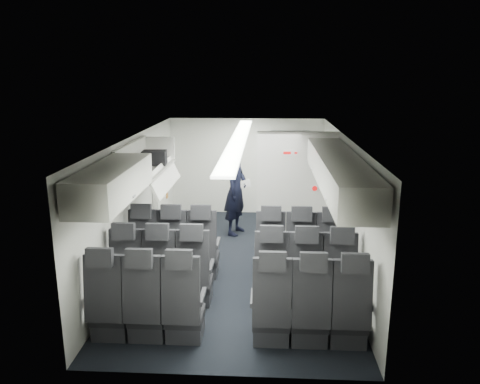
# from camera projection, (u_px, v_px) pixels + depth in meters

# --- Properties ---
(cabin_shell) EXTENTS (3.41, 6.01, 2.16)m
(cabin_shell) POSITION_uv_depth(u_px,v_px,m) (239.00, 200.00, 7.60)
(cabin_shell) COLOR black
(cabin_shell) RESTS_ON ground
(seat_row_front) EXTENTS (3.33, 0.56, 1.24)m
(seat_row_front) POSITION_uv_depth(u_px,v_px,m) (237.00, 253.00, 7.27)
(seat_row_front) COLOR black
(seat_row_front) RESTS_ON cabin_shell
(seat_row_mid) EXTENTS (3.33, 0.56, 1.24)m
(seat_row_mid) POSITION_uv_depth(u_px,v_px,m) (233.00, 278.00, 6.39)
(seat_row_mid) COLOR black
(seat_row_mid) RESTS_ON cabin_shell
(seat_row_rear) EXTENTS (3.33, 0.56, 1.24)m
(seat_row_rear) POSITION_uv_depth(u_px,v_px,m) (227.00, 311.00, 5.52)
(seat_row_rear) COLOR black
(seat_row_rear) RESTS_ON cabin_shell
(overhead_bin_left_rear) EXTENTS (0.53, 1.80, 0.40)m
(overhead_bin_left_rear) POSITION_uv_depth(u_px,v_px,m) (112.00, 183.00, 5.56)
(overhead_bin_left_rear) COLOR silver
(overhead_bin_left_rear) RESTS_ON cabin_shell
(overhead_bin_left_front_open) EXTENTS (0.64, 1.70, 0.72)m
(overhead_bin_left_front_open) POSITION_uv_depth(u_px,v_px,m) (145.00, 165.00, 7.28)
(overhead_bin_left_front_open) COLOR #9E9E93
(overhead_bin_left_front_open) RESTS_ON cabin_shell
(overhead_bin_right_rear) EXTENTS (0.53, 1.80, 0.40)m
(overhead_bin_right_rear) POSITION_uv_depth(u_px,v_px,m) (349.00, 186.00, 5.41)
(overhead_bin_right_rear) COLOR silver
(overhead_bin_right_rear) RESTS_ON cabin_shell
(overhead_bin_right_front) EXTENTS (0.53, 1.70, 0.40)m
(overhead_bin_right_front) POSITION_uv_depth(u_px,v_px,m) (330.00, 159.00, 7.10)
(overhead_bin_right_front) COLOR silver
(overhead_bin_right_front) RESTS_ON cabin_shell
(bulkhead_partition) EXTENTS (1.40, 0.15, 2.13)m
(bulkhead_partition) POSITION_uv_depth(u_px,v_px,m) (296.00, 191.00, 8.33)
(bulkhead_partition) COLOR white
(bulkhead_partition) RESTS_ON cabin_shell
(galley_unit) EXTENTS (0.85, 0.52, 1.90)m
(galley_unit) POSITION_uv_depth(u_px,v_px,m) (289.00, 175.00, 10.22)
(galley_unit) COLOR #939399
(galley_unit) RESTS_ON cabin_shell
(boarding_door) EXTENTS (0.12, 1.27, 1.86)m
(boarding_door) POSITION_uv_depth(u_px,v_px,m) (160.00, 186.00, 9.23)
(boarding_door) COLOR silver
(boarding_door) RESTS_ON cabin_shell
(flight_attendant) EXTENTS (0.61, 0.75, 1.78)m
(flight_attendant) POSITION_uv_depth(u_px,v_px,m) (236.00, 190.00, 9.17)
(flight_attendant) COLOR black
(flight_attendant) RESTS_ON ground
(carry_on_bag) EXTENTS (0.39, 0.29, 0.23)m
(carry_on_bag) POSITION_uv_depth(u_px,v_px,m) (154.00, 158.00, 7.52)
(carry_on_bag) COLOR black
(carry_on_bag) RESTS_ON overhead_bin_left_front_open
(papers) EXTENTS (0.20, 0.03, 0.14)m
(papers) POSITION_uv_depth(u_px,v_px,m) (245.00, 184.00, 9.08)
(papers) COLOR white
(papers) RESTS_ON flight_attendant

